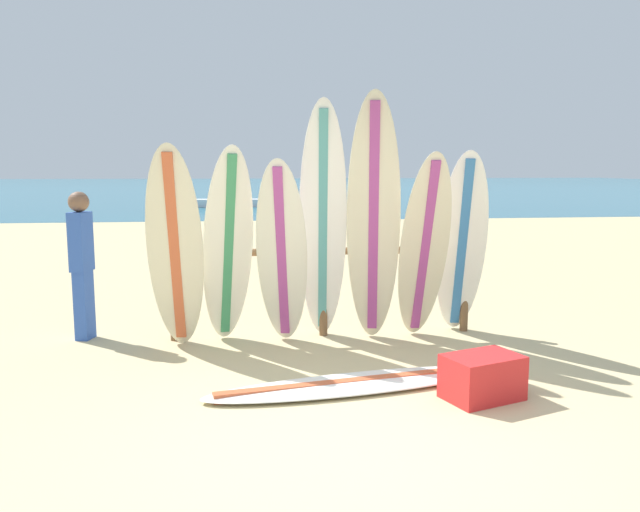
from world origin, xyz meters
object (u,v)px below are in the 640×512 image
Objects in this scene: surfboard_leaning_center at (323,224)px; small_boat_offshore at (227,201)px; surfboard_leaning_far_left at (175,249)px; surfboard_leaning_center_right at (373,221)px; surfboard_leaning_right at (424,248)px; cooler_box at (482,377)px; surfboard_rack at (323,271)px; surfboard_leaning_center_left at (282,253)px; surfboard_leaning_left at (228,247)px; surfboard_lying_on_sand at (356,383)px; surfboard_leaning_far_right at (462,245)px; beachgoer_standing at (82,259)px.

small_boat_offshore is at bearing 93.76° from surfboard_leaning_center.
surfboard_leaning_center_right is at bearing 0.39° from surfboard_leaning_far_left.
surfboard_leaning_far_left is 2.57m from surfboard_leaning_right.
surfboard_leaning_center_right is at bearing 88.65° from cooler_box.
surfboard_rack is 0.64m from surfboard_leaning_center_left.
surfboard_rack is 1.11m from surfboard_leaning_left.
small_boat_offshore is at bearing 93.91° from surfboard_rack.
cooler_box is (0.97, -0.38, 0.14)m from surfboard_lying_on_sand.
surfboard_leaning_center_right is 4.36× the size of cooler_box.
surfboard_leaning_center_left is at bearing 178.19° from surfboard_leaning_right.
surfboard_leaning_far_left is 1.07× the size of surfboard_leaning_center_left.
surfboard_rack is 1.25× the size of surfboard_lying_on_sand.
surfboard_leaning_center is (0.98, 0.00, 0.23)m from surfboard_leaning_left.
surfboard_leaning_center is at bearing 169.84° from surfboard_leaning_center_right.
cooler_box is (2.58, -1.68, -0.87)m from surfboard_leaning_far_left.
surfboard_leaning_far_right reaches higher than beachgoer_standing.
surfboard_rack is at bearing 91.97° from surfboard_lying_on_sand.
surfboard_leaning_center_left is 0.96× the size of surfboard_leaning_far_right.
surfboard_leaning_far_left is 1.04× the size of surfboard_leaning_right.
cooler_box reaches higher than surfboard_lying_on_sand.
surfboard_leaning_center is 2.35m from cooler_box.
surfboard_leaning_right is (2.04, -0.10, -0.03)m from surfboard_leaning_left.
surfboard_leaning_center is 1.88m from surfboard_lying_on_sand.
surfboard_leaning_center_left reaches higher than beachgoer_standing.
surfboard_leaning_center is at bearing -98.67° from surfboard_rack.
cooler_box is at bearing -59.15° from surfboard_leaning_center.
surfboard_leaning_center is 1.24× the size of surfboard_leaning_far_right.
surfboard_leaning_right is at bearing -83.69° from small_boat_offshore.
surfboard_leaning_far_right is at bearing 56.77° from cooler_box.
beachgoer_standing is at bearing 151.40° from surfboard_leaning_far_left.
surfboard_leaning_far_left is 0.78× the size of surfboard_lying_on_sand.
surfboard_leaning_left reaches higher than surfboard_leaning_right.
surfboard_leaning_center reaches higher than beachgoer_standing.
surfboard_leaning_left is 3.48× the size of cooler_box.
surfboard_leaning_left is at bearing -16.60° from beachgoer_standing.
surfboard_lying_on_sand is at bearing -52.36° from surfboard_leaning_left.
surfboard_rack is 1.64× the size of surfboard_leaning_far_right.
small_boat_offshore is (1.02, 22.87, -0.63)m from beachgoer_standing.
beachgoer_standing is at bearing 144.76° from surfboard_lying_on_sand.
surfboard_leaning_center_right reaches higher than surfboard_leaning_center_left.
surfboard_leaning_right reaches higher than surfboard_lying_on_sand.
surfboard_leaning_far_left is at bearing 179.94° from surfboard_leaning_right.
surfboard_leaning_left reaches higher than beachgoer_standing.
surfboard_leaning_center_right is (1.50, -0.09, 0.27)m from surfboard_leaning_left.
surfboard_leaning_right is 1.88m from cooler_box.
surfboard_leaning_right is (2.57, -0.00, -0.04)m from surfboard_leaning_far_left.
small_boat_offshore is at bearing 96.31° from surfboard_leaning_right.
surfboard_leaning_center_right is 1.05m from surfboard_leaning_far_right.
beachgoer_standing is (-3.61, 0.57, -0.13)m from surfboard_leaning_right.
surfboard_rack reaches higher than small_boat_offshore.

